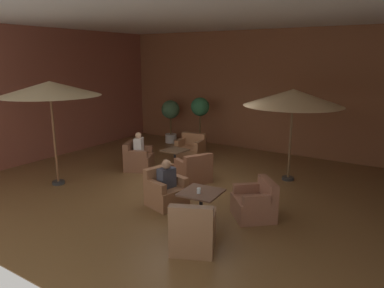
# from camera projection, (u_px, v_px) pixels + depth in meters

# --- Properties ---
(ground_plane) EXTENTS (10.52, 9.22, 0.02)m
(ground_plane) POSITION_uv_depth(u_px,v_px,m) (182.00, 186.00, 9.31)
(ground_plane) COLOR brown
(wall_back_brick) EXTENTS (10.52, 0.08, 4.15)m
(wall_back_brick) POSITION_uv_depth(u_px,v_px,m) (256.00, 91.00, 12.55)
(wall_back_brick) COLOR brown
(wall_back_brick) RESTS_ON ground_plane
(wall_left_accent) EXTENTS (0.08, 9.22, 4.15)m
(wall_left_accent) POSITION_uv_depth(u_px,v_px,m) (48.00, 94.00, 11.57)
(wall_left_accent) COLOR brown
(wall_left_accent) RESTS_ON ground_plane
(ceiling_slab) EXTENTS (10.52, 9.22, 0.06)m
(ceiling_slab) POSITION_uv_depth(u_px,v_px,m) (181.00, 15.00, 8.33)
(ceiling_slab) COLOR silver
(ceiling_slab) RESTS_ON wall_back_brick
(cafe_table_front_left) EXTENTS (0.82, 0.82, 0.63)m
(cafe_table_front_left) POSITION_uv_depth(u_px,v_px,m) (201.00, 198.00, 7.18)
(cafe_table_front_left) COLOR black
(cafe_table_front_left) RESTS_ON ground_plane
(armchair_front_left_north) EXTENTS (1.11, 1.11, 0.80)m
(armchair_front_left_north) POSITION_uv_depth(u_px,v_px,m) (255.00, 204.00, 7.39)
(armchair_front_left_north) COLOR #8E5943
(armchair_front_left_north) RESTS_ON ground_plane
(armchair_front_left_east) EXTENTS (0.88, 0.92, 0.84)m
(armchair_front_left_east) POSITION_uv_depth(u_px,v_px,m) (166.00, 192.00, 8.04)
(armchair_front_left_east) COLOR #925E3E
(armchair_front_left_east) RESTS_ON ground_plane
(armchair_front_left_south) EXTENTS (0.97, 0.98, 0.91)m
(armchair_front_left_south) POSITION_uv_depth(u_px,v_px,m) (193.00, 232.00, 6.12)
(armchair_front_left_south) COLOR brown
(armchair_front_left_south) RESTS_ON ground_plane
(cafe_table_front_right) EXTENTS (0.68, 0.68, 0.63)m
(cafe_table_front_right) POSITION_uv_depth(u_px,v_px,m) (175.00, 155.00, 10.44)
(cafe_table_front_right) COLOR black
(cafe_table_front_right) RESTS_ON ground_plane
(armchair_front_right_north) EXTENTS (1.01, 1.03, 0.82)m
(armchair_front_right_north) POSITION_uv_depth(u_px,v_px,m) (138.00, 159.00, 10.60)
(armchair_front_right_north) COLOR brown
(armchair_front_right_north) RESTS_ON ground_plane
(armchair_front_right_east) EXTENTS (1.04, 1.06, 0.80)m
(armchair_front_right_east) POSITION_uv_depth(u_px,v_px,m) (194.00, 171.00, 9.54)
(armchair_front_right_east) COLOR brown
(armchair_front_right_east) RESTS_ON ground_plane
(armchair_front_right_south) EXTENTS (0.90, 0.84, 0.87)m
(armchair_front_right_south) POSITION_uv_depth(u_px,v_px,m) (191.00, 151.00, 11.45)
(armchair_front_right_south) COLOR #925E3B
(armchair_front_right_south) RESTS_ON ground_plane
(patio_umbrella_tall_red) EXTENTS (2.55, 2.55, 2.44)m
(patio_umbrella_tall_red) POSITION_uv_depth(u_px,v_px,m) (293.00, 98.00, 9.23)
(patio_umbrella_tall_red) COLOR #2D2D2D
(patio_umbrella_tall_red) RESTS_ON ground_plane
(patio_umbrella_center_beige) EXTENTS (2.49, 2.49, 2.67)m
(patio_umbrella_center_beige) POSITION_uv_depth(u_px,v_px,m) (50.00, 89.00, 8.85)
(patio_umbrella_center_beige) COLOR #2D2D2D
(patio_umbrella_center_beige) RESTS_ON ground_plane
(potted_tree_left_corner) EXTENTS (0.70, 0.70, 1.65)m
(potted_tree_left_corner) POSITION_uv_depth(u_px,v_px,m) (171.00, 114.00, 13.76)
(potted_tree_left_corner) COLOR silver
(potted_tree_left_corner) RESTS_ON ground_plane
(potted_tree_mid_left) EXTENTS (0.65, 0.65, 1.87)m
(potted_tree_mid_left) POSITION_uv_depth(u_px,v_px,m) (200.00, 113.00, 12.69)
(potted_tree_mid_left) COLOR #A56C48
(potted_tree_mid_left) RESTS_ON ground_plane
(patron_blue_shirt) EXTENTS (0.31, 0.43, 0.64)m
(patron_blue_shirt) POSITION_uv_depth(u_px,v_px,m) (167.00, 175.00, 7.91)
(patron_blue_shirt) COLOR #3A3B47
(patron_blue_shirt) RESTS_ON ground_plane
(patron_by_window) EXTENTS (0.34, 0.39, 0.68)m
(patron_by_window) POSITION_uv_depth(u_px,v_px,m) (139.00, 145.00, 10.50)
(patron_by_window) COLOR silver
(patron_by_window) RESTS_ON ground_plane
(iced_drink_cup) EXTENTS (0.08, 0.08, 0.11)m
(iced_drink_cup) POSITION_uv_depth(u_px,v_px,m) (199.00, 191.00, 7.05)
(iced_drink_cup) COLOR white
(iced_drink_cup) RESTS_ON cafe_table_front_left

